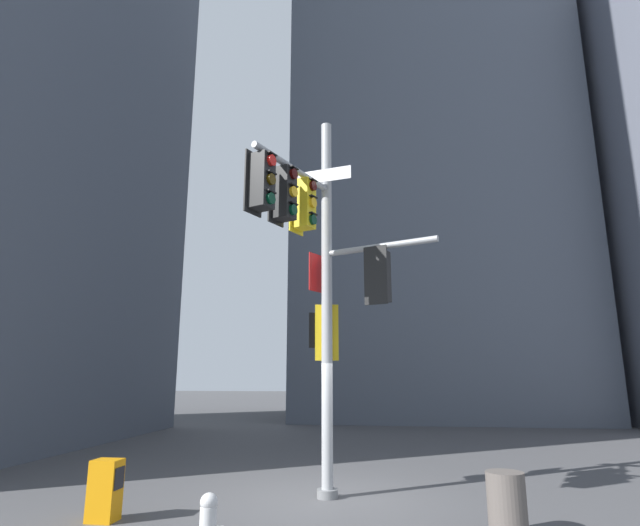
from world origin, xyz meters
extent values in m
plane|color=#474749|center=(0.00, 0.00, 0.00)|extent=(120.00, 120.00, 0.00)
cube|color=#4C5460|center=(3.93, 21.36, 23.76)|extent=(15.07, 15.07, 47.52)
cylinder|color=#9EA0A3|center=(0.00, 0.00, 3.85)|extent=(0.22, 0.22, 7.70)
cylinder|color=slate|center=(0.00, 0.00, 0.08)|extent=(0.40, 0.40, 0.16)
cylinder|color=#9EA0A3|center=(-0.49, -1.17, 6.18)|extent=(1.09, 2.39, 0.12)
cylinder|color=#9EA0A3|center=(1.10, -0.48, 4.75)|extent=(2.24, 1.06, 0.12)
cube|color=yellow|center=(-0.52, -0.75, 5.58)|extent=(0.21, 0.45, 1.14)
cube|color=yellow|center=(-0.34, -0.82, 5.58)|extent=(0.44, 0.44, 1.00)
cylinder|color=#360605|center=(-0.16, -0.90, 5.93)|extent=(0.13, 0.21, 0.20)
cube|color=black|center=(-0.15, -0.90, 6.05)|extent=(0.15, 0.23, 0.02)
cylinder|color=yellow|center=(-0.16, -0.90, 5.58)|extent=(0.13, 0.21, 0.20)
cube|color=black|center=(-0.15, -0.90, 5.70)|extent=(0.15, 0.23, 0.02)
cylinder|color=#06311C|center=(-0.16, -0.90, 5.23)|extent=(0.13, 0.21, 0.20)
cube|color=black|center=(-0.15, -0.90, 5.35)|extent=(0.15, 0.23, 0.02)
cube|color=black|center=(-0.79, -1.39, 5.58)|extent=(0.21, 0.45, 1.14)
cube|color=black|center=(-0.61, -1.46, 5.58)|extent=(0.44, 0.44, 1.00)
cylinder|color=#360605|center=(-0.43, -1.54, 5.93)|extent=(0.13, 0.21, 0.20)
cube|color=black|center=(-0.42, -1.54, 6.05)|extent=(0.15, 0.23, 0.02)
cylinder|color=yellow|center=(-0.43, -1.54, 5.58)|extent=(0.13, 0.21, 0.20)
cube|color=black|center=(-0.42, -1.54, 5.70)|extent=(0.15, 0.23, 0.02)
cylinder|color=#06311C|center=(-0.43, -1.54, 5.23)|extent=(0.13, 0.21, 0.20)
cube|color=black|center=(-0.42, -1.54, 5.35)|extent=(0.15, 0.23, 0.02)
cube|color=black|center=(-1.06, -2.04, 5.58)|extent=(0.21, 0.45, 1.14)
cube|color=black|center=(-0.88, -2.11, 5.58)|extent=(0.44, 0.44, 1.00)
cylinder|color=red|center=(-0.70, -2.19, 5.93)|extent=(0.13, 0.21, 0.20)
cube|color=black|center=(-0.69, -2.19, 6.05)|extent=(0.15, 0.23, 0.02)
cylinder|color=#3C2C06|center=(-0.70, -2.19, 5.58)|extent=(0.13, 0.21, 0.20)
cube|color=black|center=(-0.69, -2.19, 5.70)|extent=(0.15, 0.23, 0.02)
cylinder|color=#06311C|center=(-0.70, -2.19, 5.23)|extent=(0.13, 0.21, 0.20)
cube|color=black|center=(-0.69, -2.19, 5.35)|extent=(0.15, 0.23, 0.02)
cube|color=black|center=(1.02, -0.65, 4.15)|extent=(0.45, 0.22, 1.14)
cube|color=black|center=(1.10, -0.48, 4.15)|extent=(0.45, 0.45, 1.00)
cylinder|color=red|center=(1.18, -0.29, 4.50)|extent=(0.21, 0.13, 0.20)
cube|color=black|center=(1.18, -0.29, 4.62)|extent=(0.23, 0.15, 0.02)
cylinder|color=#3C2C06|center=(1.18, -0.29, 4.15)|extent=(0.21, 0.13, 0.20)
cube|color=black|center=(1.18, -0.29, 4.27)|extent=(0.23, 0.15, 0.02)
cylinder|color=#06311C|center=(1.18, -0.29, 3.80)|extent=(0.21, 0.13, 0.20)
cube|color=black|center=(1.18, -0.29, 3.92)|extent=(0.23, 0.15, 0.02)
cube|color=gold|center=(-0.02, 0.12, 3.13)|extent=(0.48, 0.10, 1.14)
cube|color=gold|center=(-0.04, 0.31, 3.13)|extent=(0.38, 0.38, 1.00)
cylinder|color=#360605|center=(-0.07, 0.51, 3.48)|extent=(0.21, 0.09, 0.20)
cube|color=black|center=(-0.07, 0.51, 3.60)|extent=(0.23, 0.10, 0.02)
cylinder|color=#3C2C06|center=(-0.07, 0.51, 3.13)|extent=(0.21, 0.09, 0.20)
cube|color=black|center=(-0.07, 0.51, 3.25)|extent=(0.23, 0.10, 0.02)
cylinder|color=#19C672|center=(-0.07, 0.51, 2.78)|extent=(0.21, 0.09, 0.20)
cube|color=black|center=(-0.07, 0.51, 2.90)|extent=(0.23, 0.10, 0.02)
cube|color=white|center=(-0.08, -0.34, 6.36)|extent=(1.30, 0.33, 0.28)
cube|color=#19479E|center=(-0.08, -0.34, 6.36)|extent=(1.26, 0.32, 0.24)
cube|color=red|center=(-0.20, 0.10, 4.36)|extent=(0.30, 0.58, 0.80)
cube|color=white|center=(-0.20, 0.10, 4.36)|extent=(0.28, 0.54, 0.76)
cube|color=black|center=(-0.12, 0.18, 3.17)|extent=(0.51, 0.34, 0.72)
cube|color=white|center=(-0.12, 0.18, 3.17)|extent=(0.48, 0.31, 0.68)
sphere|color=silver|center=(-1.18, -3.27, 0.65)|extent=(0.23, 0.23, 0.23)
cube|color=orange|center=(-3.36, -2.00, 0.47)|extent=(0.44, 0.36, 0.93)
cube|color=black|center=(-3.14, -2.00, 0.65)|extent=(0.01, 0.29, 0.34)
cylinder|color=#59514C|center=(2.87, -1.91, 0.44)|extent=(0.56, 0.56, 0.88)
camera|label=1|loc=(1.21, -10.11, 2.29)|focal=28.07mm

